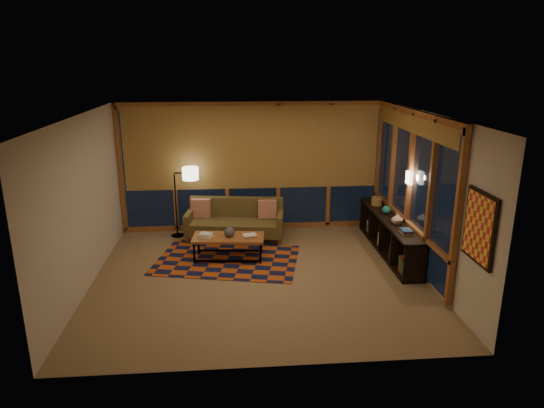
{
  "coord_description": "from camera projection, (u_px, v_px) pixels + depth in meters",
  "views": [
    {
      "loc": [
        -0.42,
        -7.45,
        3.52
      ],
      "look_at": [
        0.22,
        0.16,
        1.22
      ],
      "focal_mm": 32.0,
      "sensor_mm": 36.0,
      "label": 1
    }
  ],
  "objects": [
    {
      "name": "basket",
      "position": [
        377.0,
        201.0,
        9.77
      ],
      "size": [
        0.24,
        0.24,
        0.16
      ],
      "primitive_type": "cylinder",
      "rotation": [
        0.0,
        0.0,
        -0.11
      ],
      "color": "olive",
      "rests_on": "bookshelf"
    },
    {
      "name": "wall_art",
      "position": [
        479.0,
        227.0,
        6.19
      ],
      "size": [
        0.06,
        0.74,
        0.94
      ],
      "primitive_type": null,
      "color": "red",
      "rests_on": "walls"
    },
    {
      "name": "floor_lamp",
      "position": [
        176.0,
        202.0,
        9.83
      ],
      "size": [
        0.55,
        0.43,
        1.47
      ],
      "primitive_type": null,
      "rotation": [
        0.0,
        0.0,
        -0.24
      ],
      "color": "black",
      "rests_on": "floor"
    },
    {
      "name": "window_wall_right",
      "position": [
        409.0,
        187.0,
        8.56
      ],
      "size": [
        0.16,
        3.7,
        2.6
      ],
      "primitive_type": null,
      "color": "#A15A25",
      "rests_on": "walls"
    },
    {
      "name": "ceiling",
      "position": [
        259.0,
        115.0,
        7.38
      ],
      "size": [
        5.5,
        5.0,
        0.01
      ],
      "primitive_type": "cube",
      "color": "silver",
      "rests_on": "walls"
    },
    {
      "name": "floor",
      "position": [
        260.0,
        277.0,
        8.16
      ],
      "size": [
        5.5,
        5.0,
        0.01
      ],
      "primitive_type": "cube",
      "color": "#867555",
      "rests_on": "ground"
    },
    {
      "name": "ceramic_pot",
      "position": [
        229.0,
        232.0,
        8.74
      ],
      "size": [
        0.25,
        0.25,
        0.19
      ],
      "primitive_type": "sphere",
      "rotation": [
        0.0,
        0.0,
        -0.43
      ],
      "color": "black",
      "rests_on": "coffee_table"
    },
    {
      "name": "book_stack_b",
      "position": [
        250.0,
        235.0,
        8.77
      ],
      "size": [
        0.26,
        0.22,
        0.05
      ],
      "primitive_type": null,
      "rotation": [
        0.0,
        0.0,
        0.18
      ],
      "color": "white",
      "rests_on": "coffee_table"
    },
    {
      "name": "bookshelf",
      "position": [
        389.0,
        235.0,
        9.09
      ],
      "size": [
        0.4,
        2.73,
        0.68
      ],
      "primitive_type": null,
      "color": "black",
      "rests_on": "floor"
    },
    {
      "name": "pillow_left",
      "position": [
        201.0,
        209.0,
        9.87
      ],
      "size": [
        0.4,
        0.18,
        0.39
      ],
      "primitive_type": null,
      "rotation": [
        0.0,
        0.0,
        -0.14
      ],
      "color": "#B21D11",
      "rests_on": "sofa"
    },
    {
      "name": "book_stack_a",
      "position": [
        206.0,
        235.0,
        8.74
      ],
      "size": [
        0.3,
        0.27,
        0.07
      ],
      "primitive_type": null,
      "rotation": [
        0.0,
        0.0,
        -0.41
      ],
      "color": "white",
      "rests_on": "coffee_table"
    },
    {
      "name": "teal_bowl",
      "position": [
        387.0,
        210.0,
        9.21
      ],
      "size": [
        0.2,
        0.2,
        0.16
      ],
      "primitive_type": "sphere",
      "rotation": [
        0.0,
        0.0,
        0.3
      ],
      "color": "#1D7B6C",
      "rests_on": "bookshelf"
    },
    {
      "name": "window_wall_back",
      "position": [
        252.0,
        167.0,
        10.09
      ],
      "size": [
        5.3,
        0.16,
        2.6
      ],
      "primitive_type": null,
      "color": "#A15A25",
      "rests_on": "walls"
    },
    {
      "name": "walls",
      "position": [
        259.0,
        200.0,
        7.77
      ],
      "size": [
        5.51,
        5.01,
        2.7
      ],
      "color": "beige",
      "rests_on": "floor"
    },
    {
      "name": "pillow_right",
      "position": [
        267.0,
        210.0,
        9.83
      ],
      "size": [
        0.37,
        0.13,
        0.37
      ],
      "primitive_type": null,
      "rotation": [
        0.0,
        0.0,
        -0.02
      ],
      "color": "#B21D11",
      "rests_on": "sofa"
    },
    {
      "name": "wall_sconce",
      "position": [
        409.0,
        178.0,
        8.35
      ],
      "size": [
        0.12,
        0.18,
        0.22
      ],
      "primitive_type": null,
      "color": "#FFF2CF",
      "rests_on": "walls"
    },
    {
      "name": "shelf_book_stack",
      "position": [
        406.0,
        231.0,
        8.19
      ],
      "size": [
        0.26,
        0.31,
        0.08
      ],
      "primitive_type": null,
      "rotation": [
        0.0,
        0.0,
        0.29
      ],
      "color": "white",
      "rests_on": "bookshelf"
    },
    {
      "name": "vase",
      "position": [
        397.0,
        219.0,
        8.62
      ],
      "size": [
        0.22,
        0.22,
        0.21
      ],
      "primitive_type": "imported",
      "rotation": [
        0.0,
        0.0,
        -0.12
      ],
      "color": "#BAA790",
      "rests_on": "bookshelf"
    },
    {
      "name": "sofa",
      "position": [
        235.0,
        220.0,
        9.76
      ],
      "size": [
        2.01,
        1.03,
        0.79
      ],
      "primitive_type": null,
      "rotation": [
        0.0,
        0.0,
        -0.14
      ],
      "color": "brown",
      "rests_on": "floor"
    },
    {
      "name": "area_rug",
      "position": [
        227.0,
        260.0,
        8.82
      ],
      "size": [
        2.81,
        2.17,
        0.01
      ],
      "primitive_type": "cube",
      "rotation": [
        0.0,
        0.0,
        -0.21
      ],
      "color": "#B54A17",
      "rests_on": "floor"
    },
    {
      "name": "coffee_table",
      "position": [
        229.0,
        247.0,
        8.84
      ],
      "size": [
        1.34,
        0.71,
        0.43
      ],
      "primitive_type": null,
      "rotation": [
        0.0,
        0.0,
        -0.1
      ],
      "color": "#A15A25",
      "rests_on": "floor"
    }
  ]
}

